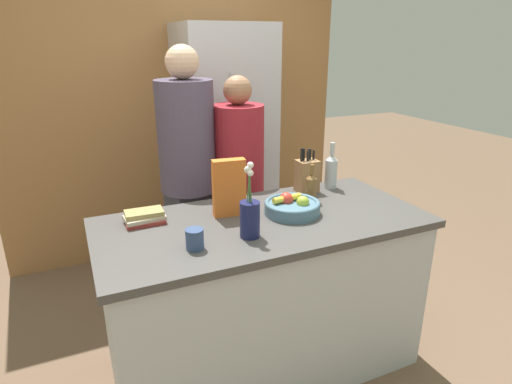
# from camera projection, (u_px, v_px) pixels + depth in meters

# --- Properties ---
(ground_plane) EXTENTS (14.00, 14.00, 0.00)m
(ground_plane) POSITION_uv_depth(u_px,v_px,m) (263.00, 361.00, 2.56)
(ground_plane) COLOR brown
(kitchen_island) EXTENTS (1.73, 0.81, 0.92)m
(kitchen_island) POSITION_uv_depth(u_px,v_px,m) (263.00, 295.00, 2.40)
(kitchen_island) COLOR silver
(kitchen_island) RESTS_ON ground_plane
(back_wall_wood) EXTENTS (2.93, 0.12, 2.60)m
(back_wall_wood) POSITION_uv_depth(u_px,v_px,m) (176.00, 104.00, 3.63)
(back_wall_wood) COLOR #9E6B3D
(back_wall_wood) RESTS_ON ground_plane
(refrigerator) EXTENTS (0.71, 0.62, 1.94)m
(refrigerator) POSITION_uv_depth(u_px,v_px,m) (225.00, 148.00, 3.55)
(refrigerator) COLOR #B7B7BC
(refrigerator) RESTS_ON ground_plane
(fruit_bowl) EXTENTS (0.30, 0.30, 0.11)m
(fruit_bowl) POSITION_uv_depth(u_px,v_px,m) (292.00, 206.00, 2.31)
(fruit_bowl) COLOR slate
(fruit_bowl) RESTS_ON kitchen_island
(knife_block) EXTENTS (0.13, 0.11, 0.28)m
(knife_block) POSITION_uv_depth(u_px,v_px,m) (307.00, 175.00, 2.63)
(knife_block) COLOR olive
(knife_block) RESTS_ON kitchen_island
(flower_vase) EXTENTS (0.10, 0.10, 0.37)m
(flower_vase) POSITION_uv_depth(u_px,v_px,m) (250.00, 216.00, 2.02)
(flower_vase) COLOR #191E4C
(flower_vase) RESTS_ON kitchen_island
(cereal_box) EXTENTS (0.18, 0.08, 0.31)m
(cereal_box) POSITION_uv_depth(u_px,v_px,m) (229.00, 188.00, 2.25)
(cereal_box) COLOR orange
(cereal_box) RESTS_ON kitchen_island
(coffee_mug) EXTENTS (0.08, 0.12, 0.10)m
(coffee_mug) POSITION_uv_depth(u_px,v_px,m) (194.00, 239.00, 1.92)
(coffee_mug) COLOR #334770
(coffee_mug) RESTS_ON kitchen_island
(book_stack) EXTENTS (0.21, 0.15, 0.06)m
(book_stack) POSITION_uv_depth(u_px,v_px,m) (145.00, 217.00, 2.20)
(book_stack) COLOR maroon
(book_stack) RESTS_ON kitchen_island
(bottle_oil) EXTENTS (0.08, 0.08, 0.29)m
(bottle_oil) POSITION_uv_depth(u_px,v_px,m) (331.00, 170.00, 2.69)
(bottle_oil) COLOR #B2BCC1
(bottle_oil) RESTS_ON kitchen_island
(bottle_vinegar) EXTENTS (0.06, 0.06, 0.22)m
(bottle_vinegar) POSITION_uv_depth(u_px,v_px,m) (311.00, 187.00, 2.48)
(bottle_vinegar) COLOR brown
(bottle_vinegar) RESTS_ON kitchen_island
(person_at_sink) EXTENTS (0.37, 0.37, 1.79)m
(person_at_sink) POSITION_uv_depth(u_px,v_px,m) (188.00, 169.00, 2.83)
(person_at_sink) COLOR #383842
(person_at_sink) RESTS_ON ground_plane
(person_in_blue) EXTENTS (0.35, 0.35, 1.60)m
(person_in_blue) POSITION_uv_depth(u_px,v_px,m) (239.00, 181.00, 2.95)
(person_in_blue) COLOR #383842
(person_in_blue) RESTS_ON ground_plane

